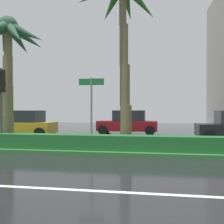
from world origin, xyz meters
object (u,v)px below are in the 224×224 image
at_px(street_name_sign, 91,103).
at_px(traffic_signal_median_left, 0,93).
at_px(car_in_traffic_leading, 23,124).
at_px(palm_tree_mid_left, 8,46).
at_px(palm_tree_centre_left, 123,7).
at_px(car_in_traffic_second, 128,123).

bearing_deg(street_name_sign, traffic_signal_median_left, -172.16).
height_order(street_name_sign, car_in_traffic_leading, street_name_sign).
bearing_deg(traffic_signal_median_left, palm_tree_mid_left, 104.90).
bearing_deg(palm_tree_mid_left, traffic_signal_median_left, -75.10).
height_order(traffic_signal_median_left, street_name_sign, traffic_signal_median_left).
distance_m(street_name_sign, car_in_traffic_leading, 7.68).
distance_m(palm_tree_centre_left, car_in_traffic_second, 8.98).
xyz_separation_m(palm_tree_mid_left, street_name_sign, (4.22, -0.59, -2.77)).
distance_m(street_name_sign, car_in_traffic_second, 7.89).
xyz_separation_m(palm_tree_mid_left, car_in_traffic_second, (5.06, 7.16, -4.02)).
bearing_deg(street_name_sign, car_in_traffic_second, 83.79).
height_order(street_name_sign, car_in_traffic_second, street_name_sign).
xyz_separation_m(palm_tree_centre_left, traffic_signal_median_left, (-5.22, -1.25, -3.88)).
bearing_deg(car_in_traffic_leading, palm_tree_centre_left, 149.91).
bearing_deg(car_in_traffic_second, traffic_signal_median_left, 60.11).
distance_m(palm_tree_centre_left, car_in_traffic_leading, 9.94).
relative_size(car_in_traffic_leading, car_in_traffic_second, 1.00).
distance_m(palm_tree_mid_left, street_name_sign, 5.08).
bearing_deg(car_in_traffic_leading, street_name_sign, 140.28).
xyz_separation_m(palm_tree_centre_left, car_in_traffic_second, (-0.46, 7.04, -5.56)).
bearing_deg(palm_tree_centre_left, street_name_sign, -151.43).
distance_m(palm_tree_centre_left, traffic_signal_median_left, 6.62).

